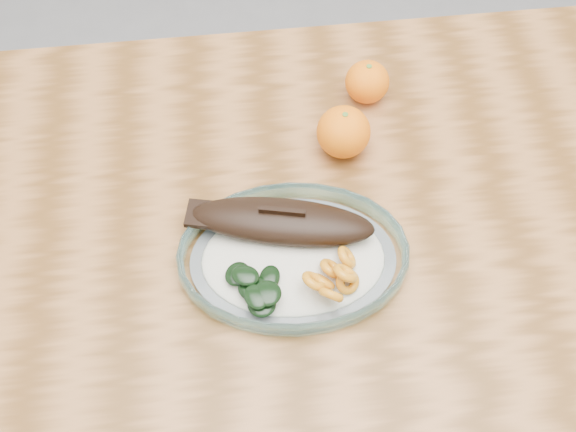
{
  "coord_description": "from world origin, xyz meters",
  "views": [
    {
      "loc": [
        -0.15,
        -0.51,
        1.57
      ],
      "look_at": [
        -0.09,
        0.02,
        0.77
      ],
      "focal_mm": 45.0,
      "sensor_mm": 36.0,
      "label": 1
    }
  ],
  "objects_px": {
    "orange_left": "(343,132)",
    "orange_right": "(367,82)",
    "dining_table": "(352,265)",
    "plated_meal": "(292,254)"
  },
  "relations": [
    {
      "from": "dining_table",
      "to": "orange_right",
      "type": "bearing_deg",
      "value": 77.61
    },
    {
      "from": "orange_left",
      "to": "orange_right",
      "type": "relative_size",
      "value": 1.16
    },
    {
      "from": "dining_table",
      "to": "orange_left",
      "type": "distance_m",
      "value": 0.2
    },
    {
      "from": "dining_table",
      "to": "orange_left",
      "type": "height_order",
      "value": "orange_left"
    },
    {
      "from": "dining_table",
      "to": "plated_meal",
      "type": "bearing_deg",
      "value": -156.76
    },
    {
      "from": "orange_left",
      "to": "plated_meal",
      "type": "bearing_deg",
      "value": -117.61
    },
    {
      "from": "plated_meal",
      "to": "orange_left",
      "type": "height_order",
      "value": "plated_meal"
    },
    {
      "from": "orange_right",
      "to": "plated_meal",
      "type": "bearing_deg",
      "value": -117.76
    },
    {
      "from": "plated_meal",
      "to": "orange_right",
      "type": "xyz_separation_m",
      "value": [
        0.14,
        0.28,
        0.01
      ]
    },
    {
      "from": "orange_left",
      "to": "orange_right",
      "type": "distance_m",
      "value": 0.11
    }
  ]
}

